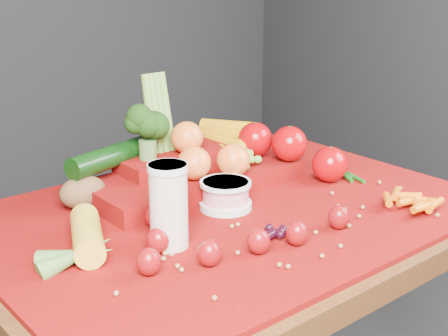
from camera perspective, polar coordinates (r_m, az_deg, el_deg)
table at (r=1.40m, az=0.53°, el=-7.77°), size 1.10×0.80×0.75m
red_cloth at (r=1.36m, az=0.54°, el=-3.96°), size 1.05×0.75×0.01m
milk_glass at (r=1.16m, az=-5.09°, el=-3.19°), size 0.08×0.08×0.16m
yogurt_bowl at (r=1.35m, az=0.15°, el=-2.38°), size 0.11×0.11×0.06m
strawberry_scatter at (r=1.17m, az=0.12°, el=-6.19°), size 0.44×0.28×0.05m
dark_grape_cluster at (r=1.23m, az=4.91°, el=-5.67°), size 0.06×0.05×0.03m
soybean_scatter at (r=1.22m, az=6.63°, el=-6.25°), size 0.84×0.24×0.01m
corn_ear at (r=1.15m, az=-13.06°, el=-7.21°), size 0.24×0.26×0.06m
potato at (r=1.38m, az=-12.78°, el=-2.16°), size 0.11×0.08×0.07m
baby_carrot_pile at (r=1.41m, az=16.55°, el=-3.01°), size 0.18×0.17×0.03m
green_bean_pile at (r=1.59m, az=10.71°, el=-0.47°), size 0.14×0.12×0.01m
produce_mound at (r=1.48m, az=-1.71°, el=0.65°), size 0.61×0.37×0.27m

